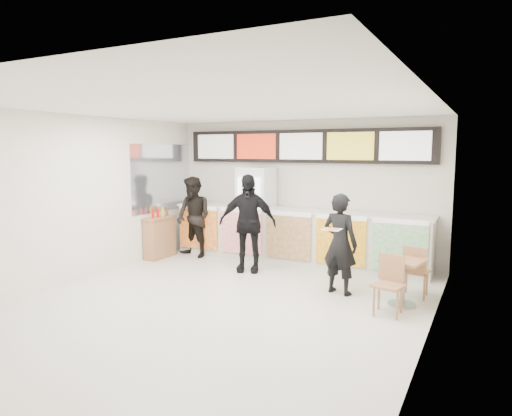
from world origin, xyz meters
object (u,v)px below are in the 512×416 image
Objects in this scene: cafe_table at (403,274)px; condiment_ledge at (160,237)px; service_counter at (295,236)px; drinks_fridge at (256,213)px; customer_left at (194,217)px; customer_mid at (247,223)px; customer_main at (340,244)px.

condiment_ledge reaches higher than cafe_table.
drinks_fridge is at bearing 179.01° from service_counter.
customer_left reaches higher than cafe_table.
customer_mid reaches higher than cafe_table.
customer_left is at bearing 144.41° from customer_mid.
customer_main reaches higher than condiment_ledge.
customer_mid is (-2.03, 0.55, 0.12)m from customer_main.
service_counter is at bearing 18.87° from condiment_ledge.
drinks_fridge is 1.84× the size of condiment_ledge.
customer_left is (-3.67, 1.06, 0.06)m from customer_main.
cafe_table is at bearing -30.47° from customer_mid.
customer_left is at bearing -166.18° from service_counter.
service_counter is at bearing 157.69° from cafe_table.
customer_main is at bearing 0.80° from customer_left.
customer_left is 4.87m from cafe_table.
customer_mid is at bearing -2.10° from customer_main.
condiment_ledge is at bearing -161.13° from service_counter.
service_counter is 1.26m from customer_mid.
customer_left is at bearing 178.19° from cafe_table.
drinks_fridge reaches higher than customer_left.
cafe_table is at bearing -26.91° from drinks_fridge.
drinks_fridge is 3.88m from cafe_table.
customer_main is at bearing -34.02° from drinks_fridge.
drinks_fridge reaches higher than customer_mid.
customer_mid is at bearing -179.99° from cafe_table.
customer_main is 1.54× the size of condiment_ledge.
condiment_ledge is at bearing 4.46° from customer_main.
service_counter is 3.10× the size of customer_left.
cafe_table is at bearing 2.80° from customer_left.
drinks_fridge reaches higher than customer_main.
drinks_fridge is at bearing 165.42° from cafe_table.
cafe_table is at bearing -8.16° from condiment_ledge.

